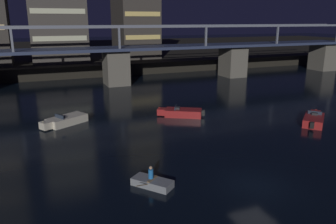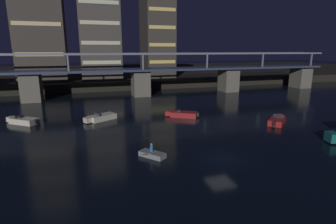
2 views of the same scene
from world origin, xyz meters
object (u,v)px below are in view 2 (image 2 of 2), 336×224
object	(u,v)px
tower_central	(157,36)
speedboat_near_center	(23,121)
tower_west_tall	(99,33)
tower_west_low	(38,10)
speedboat_near_right	(182,114)
dinghy_with_paddler	(152,154)
river_bridge	(140,77)
speedboat_mid_left	(277,121)
speedboat_mid_center	(101,117)

from	to	relation	value
tower_central	speedboat_near_center	size ratio (longest dim) A/B	5.05
tower_west_tall	tower_west_low	bearing A→B (deg)	179.86
tower_west_tall	speedboat_near_right	size ratio (longest dim) A/B	5.02
speedboat_near_center	dinghy_with_paddler	size ratio (longest dim) A/B	1.72
river_bridge	tower_central	distance (m)	23.31
river_bridge	speedboat_near_center	size ratio (longest dim) A/B	20.23
speedboat_near_right	dinghy_with_paddler	distance (m)	16.11
speedboat_near_center	speedboat_near_right	xyz separation A→B (m)	(22.63, -3.13, 0.00)
tower_central	speedboat_mid_left	distance (m)	49.68
river_bridge	speedboat_mid_center	size ratio (longest dim) A/B	19.38
tower_west_low	dinghy_with_paddler	bearing A→B (deg)	-73.37
tower_west_low	dinghy_with_paddler	xyz separation A→B (m)	(15.27, -51.10, -19.11)
tower_west_low	tower_west_tall	xyz separation A→B (m)	(14.09, -0.04, -5.15)
speedboat_near_center	speedboat_near_right	size ratio (longest dim) A/B	0.96
speedboat_near_center	speedboat_near_right	world-z (taller)	same
tower_west_low	speedboat_mid_left	world-z (taller)	tower_west_low
speedboat_near_center	river_bridge	bearing A→B (deg)	41.12
river_bridge	tower_west_tall	distance (m)	20.48
river_bridge	speedboat_near_center	bearing A→B (deg)	-138.88
tower_west_tall	speedboat_mid_left	xyz separation A→B (m)	(20.84, -44.72, -13.83)
tower_central	speedboat_near_right	bearing A→B (deg)	-99.84
river_bridge	speedboat_near_right	world-z (taller)	river_bridge
river_bridge	speedboat_near_center	world-z (taller)	river_bridge
speedboat_near_center	dinghy_with_paddler	xyz separation A→B (m)	(14.36, -16.96, -0.14)
tower_west_low	speedboat_near_right	size ratio (longest dim) A/B	7.14
speedboat_mid_center	tower_west_tall	bearing A→B (deg)	85.75
tower_west_tall	speedboat_near_right	distance (m)	40.83
tower_west_low	tower_central	bearing A→B (deg)	5.41
speedboat_near_center	speedboat_near_right	distance (m)	22.84
speedboat_near_center	tower_west_low	bearing A→B (deg)	91.52
speedboat_near_right	speedboat_mid_center	world-z (taller)	same
speedboat_near_center	speedboat_mid_left	bearing A→B (deg)	-17.31
tower_west_tall	tower_central	size ratio (longest dim) A/B	1.04
speedboat_near_center	speedboat_mid_center	size ratio (longest dim) A/B	0.96
tower_central	speedboat_mid_left	world-z (taller)	tower_central
river_bridge	dinghy_with_paddler	bearing A→B (deg)	-99.98
speedboat_near_right	tower_central	bearing A→B (deg)	80.16
river_bridge	speedboat_near_right	size ratio (longest dim) A/B	19.40
tower_west_tall	speedboat_mid_center	size ratio (longest dim) A/B	5.02
tower_west_low	tower_central	xyz separation A→B (m)	(30.50, 2.89, -5.59)
tower_west_tall	speedboat_mid_center	xyz separation A→B (m)	(-2.64, -35.54, -13.83)
speedboat_mid_left	dinghy_with_paddler	xyz separation A→B (m)	(-19.66, -6.35, -0.14)
speedboat_near_right	dinghy_with_paddler	size ratio (longest dim) A/B	1.80
speedboat_near_center	tower_west_tall	bearing A→B (deg)	68.87
tower_central	tower_west_tall	bearing A→B (deg)	-169.90
speedboat_near_right	dinghy_with_paddler	world-z (taller)	dinghy_with_paddler
tower_central	speedboat_mid_center	bearing A→B (deg)	-116.35
speedboat_near_center	dinghy_with_paddler	world-z (taller)	dinghy_with_paddler
speedboat_near_center	speedboat_mid_left	size ratio (longest dim) A/B	1.03
speedboat_mid_center	tower_central	bearing A→B (deg)	63.65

